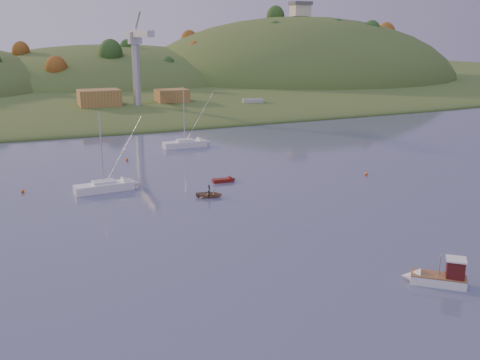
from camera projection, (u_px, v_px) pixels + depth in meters
name	position (u px, v px, depth m)	size (l,w,h in m)	color
ground	(455.00, 317.00, 42.26)	(500.00, 500.00, 0.00)	#39425E
far_shore	(81.00, 84.00, 246.28)	(620.00, 220.00, 1.50)	#395321
shore_slope	(104.00, 99.00, 188.62)	(640.00, 150.00, 7.00)	#395321
hill_center	(110.00, 87.00, 232.34)	(140.00, 120.00, 36.00)	#395321
hill_right	(298.00, 83.00, 251.38)	(150.00, 130.00, 60.00)	#395321
hilltop_house	(300.00, 9.00, 242.65)	(9.00, 7.00, 6.45)	beige
hillside_trees	(96.00, 93.00, 206.36)	(280.00, 50.00, 32.00)	#1B4117
wharf	(147.00, 109.00, 152.07)	(42.00, 16.00, 2.40)	slate
shed_west	(99.00, 98.00, 147.06)	(11.00, 8.00, 4.80)	olive
shed_east	(172.00, 96.00, 156.05)	(9.00, 7.00, 4.00)	olive
dock_crane	(137.00, 52.00, 143.55)	(3.20, 28.00, 20.30)	#B7B7BC
fishing_boat	(434.00, 276.00, 47.68)	(5.31, 4.91, 3.53)	silver
sailboat_near	(104.00, 186.00, 76.26)	(8.42, 3.16, 11.43)	white
sailboat_far	(185.00, 143.00, 106.41)	(8.62, 2.67, 11.92)	silver
canoe	(209.00, 194.00, 73.56)	(2.62, 3.66, 0.76)	#9C7656
paddler	(209.00, 192.00, 73.47)	(0.53, 0.35, 1.46)	black
red_tender	(227.00, 180.00, 81.36)	(3.76, 1.57, 1.25)	#62150E
work_vessel	(253.00, 107.00, 157.51)	(14.54, 7.87, 3.55)	#535C6E
buoy_0	(366.00, 174.00, 84.94)	(0.50, 0.50, 0.50)	#F4550C
buoy_1	(23.00, 191.00, 75.49)	(0.50, 0.50, 0.50)	#F4550C
buoy_2	(127.00, 159.00, 94.89)	(0.50, 0.50, 0.50)	#F4550C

